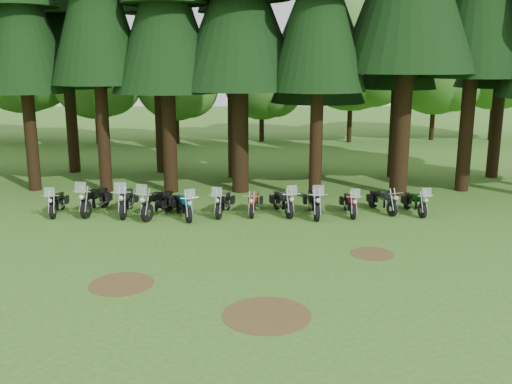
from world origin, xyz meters
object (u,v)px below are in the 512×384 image
at_px(motorcycle_4, 184,206).
at_px(motorcycle_7, 283,203).
at_px(motorcycle_3, 158,204).
at_px(motorcycle_10, 382,201).
at_px(motorcycle_6, 254,204).
at_px(motorcycle_8, 314,203).
at_px(motorcycle_0, 57,203).
at_px(motorcycle_1, 95,201).
at_px(motorcycle_9, 350,204).
at_px(motorcycle_5, 223,203).
at_px(motorcycle_11, 415,203).
at_px(motorcycle_2, 126,201).

bearing_deg(motorcycle_4, motorcycle_7, -12.56).
distance_m(motorcycle_3, motorcycle_10, 9.10).
relative_size(motorcycle_6, motorcycle_8, 0.83).
bearing_deg(motorcycle_0, motorcycle_7, -4.76).
distance_m(motorcycle_1, motorcycle_9, 10.31).
relative_size(motorcycle_5, motorcycle_9, 1.06).
bearing_deg(motorcycle_6, motorcycle_11, 7.07).
height_order(motorcycle_4, motorcycle_10, motorcycle_4).
relative_size(motorcycle_0, motorcycle_1, 0.86).
bearing_deg(motorcycle_5, motorcycle_1, -171.98).
bearing_deg(motorcycle_0, motorcycle_5, -5.44).
bearing_deg(motorcycle_2, motorcycle_7, -2.80).
height_order(motorcycle_6, motorcycle_9, motorcycle_9).
xyz_separation_m(motorcycle_1, motorcycle_4, (3.68, -0.77, -0.05)).
relative_size(motorcycle_2, motorcycle_7, 1.12).
distance_m(motorcycle_4, motorcycle_7, 3.99).
bearing_deg(motorcycle_6, motorcycle_5, -166.96).
bearing_deg(motorcycle_5, motorcycle_10, 14.30).
xyz_separation_m(motorcycle_3, motorcycle_11, (10.34, 0.39, -0.09)).
relative_size(motorcycle_9, motorcycle_11, 1.01).
bearing_deg(motorcycle_9, motorcycle_11, 1.96).
distance_m(motorcycle_2, motorcycle_6, 5.15).
xyz_separation_m(motorcycle_1, motorcycle_3, (2.64, -0.54, 0.00)).
relative_size(motorcycle_2, motorcycle_9, 1.21).
bearing_deg(motorcycle_6, motorcycle_1, -173.93).
height_order(motorcycle_5, motorcycle_10, motorcycle_5).
bearing_deg(motorcycle_2, motorcycle_4, -16.82).
bearing_deg(motorcycle_4, motorcycle_11, -17.23).
bearing_deg(motorcycle_4, motorcycle_10, -14.61).
height_order(motorcycle_1, motorcycle_10, motorcycle_1).
bearing_deg(motorcycle_3, motorcycle_6, 27.48).
relative_size(motorcycle_1, motorcycle_7, 1.10).
bearing_deg(motorcycle_3, motorcycle_4, 8.88).
height_order(motorcycle_1, motorcycle_3, motorcycle_3).
xyz_separation_m(motorcycle_3, motorcycle_7, (4.98, 0.36, -0.05)).
height_order(motorcycle_1, motorcycle_8, motorcycle_1).
xyz_separation_m(motorcycle_5, motorcycle_7, (2.41, 0.08, 0.02)).
distance_m(motorcycle_5, motorcycle_9, 5.09).
bearing_deg(motorcycle_7, motorcycle_3, 167.73).
bearing_deg(motorcycle_5, motorcycle_6, 16.64).
xyz_separation_m(motorcycle_4, motorcycle_10, (8.03, 0.90, -0.03)).
bearing_deg(motorcycle_6, motorcycle_2, -172.30).
height_order(motorcycle_5, motorcycle_9, motorcycle_5).
height_order(motorcycle_1, motorcycle_11, motorcycle_1).
relative_size(motorcycle_0, motorcycle_2, 0.85).
distance_m(motorcycle_1, motorcycle_4, 3.76).
distance_m(motorcycle_5, motorcycle_11, 7.76).
xyz_separation_m(motorcycle_5, motorcycle_6, (1.24, 0.13, -0.04)).
bearing_deg(motorcycle_3, motorcycle_1, -170.07).
distance_m(motorcycle_5, motorcycle_6, 1.25).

